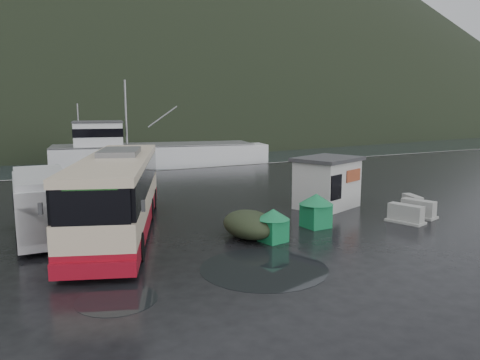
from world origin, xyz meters
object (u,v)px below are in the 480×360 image
white_van (44,236)px  jersey_barrier_a (405,222)px  waste_bin_left (273,241)px  dome_tent (249,237)px  jersey_barrier_c (412,209)px  fishing_trawler (155,161)px  waste_bin_right (316,227)px  ticket_kiosk (326,207)px  jersey_barrier_b (418,217)px  coach_bus (120,231)px

white_van → jersey_barrier_a: size_ratio=3.74×
waste_bin_left → dome_tent: (-0.57, 0.99, 0.00)m
jersey_barrier_c → fishing_trawler: 28.34m
waste_bin_right → jersey_barrier_a: size_ratio=0.90×
waste_bin_right → fishing_trawler: bearing=87.3°
waste_bin_left → ticket_kiosk: size_ratio=0.39×
white_van → dome_tent: bearing=-27.7°
ticket_kiosk → jersey_barrier_b: (2.66, -3.94, 0.00)m
waste_bin_left → coach_bus: bearing=139.2°
fishing_trawler → jersey_barrier_c: bearing=-67.3°
waste_bin_left → jersey_barrier_a: bearing=-2.1°
coach_bus → ticket_kiosk: size_ratio=3.58×
waste_bin_left → jersey_barrier_a: 7.29m
coach_bus → waste_bin_right: coach_bus is taller
coach_bus → fishing_trawler: size_ratio=0.55×
ticket_kiosk → fishing_trawler: size_ratio=0.15×
white_van → waste_bin_right: size_ratio=4.17×
waste_bin_right → ticket_kiosk: ticket_kiosk is taller
waste_bin_right → jersey_barrier_c: waste_bin_right is taller
jersey_barrier_b → waste_bin_right: bearing=172.0°
dome_tent → white_van: bearing=150.6°
white_van → waste_bin_right: 12.00m
waste_bin_left → dome_tent: waste_bin_left is taller
waste_bin_right → dome_tent: 3.54m
white_van → fishing_trawler: 27.24m
jersey_barrier_a → jersey_barrier_c: (2.61, 1.96, 0.00)m
jersey_barrier_a → fishing_trawler: size_ratio=0.08×
waste_bin_left → jersey_barrier_a: waste_bin_left is taller
coach_bus → jersey_barrier_c: 15.37m
jersey_barrier_a → waste_bin_right: bearing=163.0°
waste_bin_left → jersey_barrier_b: 8.71m
jersey_barrier_b → dome_tent: bearing=175.4°
dome_tent → jersey_barrier_b: (9.28, -0.75, 0.00)m
white_van → jersey_barrier_a: (15.54, -5.58, 0.00)m
coach_bus → ticket_kiosk: bearing=19.0°
ticket_kiosk → white_van: bearing=155.7°
waste_bin_right → jersey_barrier_b: (5.75, -0.81, 0.00)m
coach_bus → dome_tent: size_ratio=4.40×
ticket_kiosk → jersey_barrier_a: ticket_kiosk is taller
white_van → jersey_barrier_a: bearing=-18.1°
coach_bus → fishing_trawler: bearing=89.7°
ticket_kiosk → waste_bin_left: bearing=-165.1°
dome_tent → fishing_trawler: bearing=80.3°
waste_bin_right → jersey_barrier_c: bearing=5.3°
coach_bus → white_van: bearing=-174.5°
coach_bus → ticket_kiosk: 11.27m
jersey_barrier_b → jersey_barrier_c: 1.88m
jersey_barrier_c → ticket_kiosk: bearing=147.1°
white_van → dome_tent: (7.69, -4.33, 0.00)m
white_van → ticket_kiosk: size_ratio=1.84×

